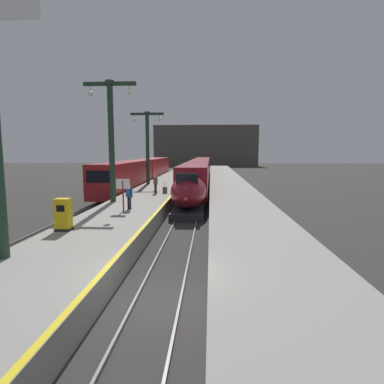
{
  "coord_description": "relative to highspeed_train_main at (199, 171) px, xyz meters",
  "views": [
    {
      "loc": [
        1.71,
        -10.03,
        4.94
      ],
      "look_at": [
        0.28,
        14.88,
        1.8
      ],
      "focal_mm": 30.08,
      "sensor_mm": 36.0,
      "label": 1
    }
  ],
  "objects": [
    {
      "name": "ground_plane",
      "position": [
        0.0,
        -39.43,
        -1.96
      ],
      "size": [
        260.0,
        260.0,
        0.0
      ],
      "primitive_type": "plane",
      "color": "#33302D"
    },
    {
      "name": "platform_left",
      "position": [
        -4.05,
        -14.68,
        -1.43
      ],
      "size": [
        4.8,
        110.0,
        1.05
      ],
      "primitive_type": "cube",
      "color": "gray",
      "rests_on": "ground"
    },
    {
      "name": "platform_right",
      "position": [
        4.05,
        -14.68,
        -1.43
      ],
      "size": [
        4.8,
        110.0,
        1.05
      ],
      "primitive_type": "cube",
      "color": "gray",
      "rests_on": "ground"
    },
    {
      "name": "platform_left_safety_stripe",
      "position": [
        -1.77,
        -14.68,
        -0.91
      ],
      "size": [
        0.2,
        107.8,
        0.01
      ],
      "primitive_type": "cube",
      "color": "yellow",
      "rests_on": "platform_left"
    },
    {
      "name": "rail_main_left",
      "position": [
        -0.75,
        -11.93,
        -1.9
      ],
      "size": [
        0.08,
        110.0,
        0.12
      ],
      "primitive_type": "cube",
      "color": "slate",
      "rests_on": "ground"
    },
    {
      "name": "rail_main_right",
      "position": [
        0.75,
        -11.93,
        -1.9
      ],
      "size": [
        0.08,
        110.0,
        0.12
      ],
      "primitive_type": "cube",
      "color": "slate",
      "rests_on": "ground"
    },
    {
      "name": "rail_secondary_left",
      "position": [
        -8.85,
        -11.93,
        -1.9
      ],
      "size": [
        0.08,
        110.0,
        0.12
      ],
      "primitive_type": "cube",
      "color": "slate",
      "rests_on": "ground"
    },
    {
      "name": "rail_secondary_right",
      "position": [
        -7.35,
        -11.93,
        -1.9
      ],
      "size": [
        0.08,
        110.0,
        0.12
      ],
      "primitive_type": "cube",
      "color": "slate",
      "rests_on": "ground"
    },
    {
      "name": "highspeed_train_main",
      "position": [
        0.0,
        0.0,
        0.0
      ],
      "size": [
        2.92,
        56.44,
        3.6
      ],
      "color": "maroon",
      "rests_on": "ground"
    },
    {
      "name": "regional_train_adjacent",
      "position": [
        -8.1,
        -3.66,
        0.17
      ],
      "size": [
        2.85,
        36.6,
        3.8
      ],
      "color": "maroon",
      "rests_on": "ground"
    },
    {
      "name": "station_column_mid",
      "position": [
        -5.9,
        -24.93,
        4.62
      ],
      "size": [
        4.0,
        0.68,
        9.2
      ],
      "color": "#1E3828",
      "rests_on": "platform_left"
    },
    {
      "name": "station_column_far",
      "position": [
        -5.9,
        -10.67,
        4.31
      ],
      "size": [
        4.0,
        0.68,
        8.61
      ],
      "color": "#1E3828",
      "rests_on": "platform_left"
    },
    {
      "name": "passenger_near_edge",
      "position": [
        -3.43,
        -19.75,
        0.08
      ],
      "size": [
        0.43,
        0.43,
        1.69
      ],
      "color": "#23232D",
      "rests_on": "platform_left"
    },
    {
      "name": "passenger_mid_platform",
      "position": [
        -3.78,
        -28.22,
        0.08
      ],
      "size": [
        0.52,
        0.37,
        1.69
      ],
      "color": "#23232D",
      "rests_on": "platform_left"
    },
    {
      "name": "rolling_suitcase",
      "position": [
        -2.56,
        -19.63,
        -0.6
      ],
      "size": [
        0.4,
        0.22,
        0.98
      ],
      "color": "#4C4C51",
      "rests_on": "platform_left"
    },
    {
      "name": "ticket_machine_yellow",
      "position": [
        -5.55,
        -34.23,
        -0.17
      ],
      "size": [
        0.76,
        0.62,
        1.6
      ],
      "color": "yellow",
      "rests_on": "platform_left"
    },
    {
      "name": "departure_info_board",
      "position": [
        -4.0,
        -28.89,
        0.6
      ],
      "size": [
        0.9,
        0.1,
        2.12
      ],
      "color": "maroon",
      "rests_on": "platform_left"
    },
    {
      "name": "terminus_back_wall",
      "position": [
        0.0,
        62.57,
        5.04
      ],
      "size": [
        36.0,
        2.0,
        14.0
      ],
      "primitive_type": "cube",
      "color": "#4C4742",
      "rests_on": "ground"
    }
  ]
}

